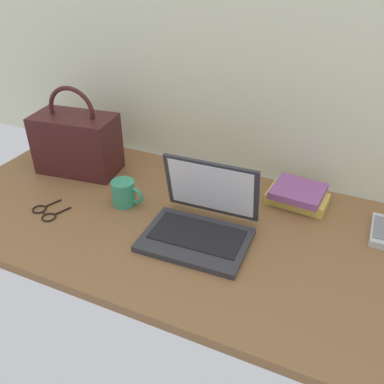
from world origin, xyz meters
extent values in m
cube|color=brown|center=(0.00, 0.00, 0.01)|extent=(1.60, 0.76, 0.03)
cube|color=#2D2D33|center=(0.09, -0.08, 0.04)|extent=(0.32, 0.23, 0.02)
cube|color=black|center=(0.09, -0.06, 0.05)|extent=(0.28, 0.15, 0.00)
cube|color=#2D2D33|center=(0.09, 0.05, 0.15)|extent=(0.30, 0.06, 0.20)
cube|color=white|center=(0.09, 0.05, 0.15)|extent=(0.27, 0.05, 0.17)
cylinder|color=#338C66|center=(-0.21, 0.01, 0.07)|extent=(0.08, 0.08, 0.09)
torus|color=#338C66|center=(-0.17, 0.01, 0.07)|extent=(0.06, 0.01, 0.06)
cube|color=#B7B7B7|center=(0.58, 0.19, 0.04)|extent=(0.05, 0.16, 0.02)
cube|color=slate|center=(0.58, 0.19, 0.05)|extent=(0.03, 0.12, 0.00)
torus|color=black|center=(-0.45, -0.14, 0.03)|extent=(0.06, 0.06, 0.01)
torus|color=black|center=(-0.39, -0.16, 0.03)|extent=(0.06, 0.06, 0.01)
cube|color=black|center=(-0.42, -0.15, 0.03)|extent=(0.02, 0.01, 0.00)
cube|color=black|center=(-0.43, -0.09, 0.03)|extent=(0.03, 0.06, 0.00)
cube|color=black|center=(-0.37, -0.11, 0.03)|extent=(0.03, 0.06, 0.00)
cube|color=#3F1919|center=(-0.49, 0.14, 0.14)|extent=(0.32, 0.20, 0.22)
torus|color=#3F1919|center=(-0.49, 0.14, 0.27)|extent=(0.18, 0.04, 0.18)
cube|color=#D8BF4C|center=(0.32, 0.26, 0.05)|extent=(0.20, 0.13, 0.04)
cube|color=#8C4C8C|center=(0.32, 0.26, 0.08)|extent=(0.18, 0.17, 0.02)
camera|label=1|loc=(0.48, -0.95, 0.81)|focal=38.62mm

